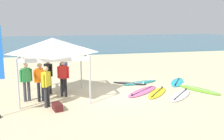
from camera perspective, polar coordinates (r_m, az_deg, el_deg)
The scene contains 17 objects.
ground_plane at distance 12.65m, azimuth 0.03°, elevation -5.27°, with size 80.00×80.00×0.00m, color beige.
sea at distance 45.01m, azimuth -10.36°, elevation 6.17°, with size 80.00×36.00×0.10m, color #386B84.
canopy_tent at distance 12.04m, azimuth -12.91°, elevation 5.22°, with size 3.00×3.00×2.75m.
surfboard_cyan at distance 15.35m, azimuth 14.21°, elevation -2.60°, with size 1.86×2.29×0.19m.
surfboard_pink at distance 13.05m, azimuth 6.78°, elevation -4.68°, with size 2.42×2.24×0.19m.
surfboard_teal at distance 14.87m, azimuth 6.28°, elevation -2.76°, with size 2.34×1.28×0.19m.
surfboard_lime at distance 14.03m, azimuth 18.55°, elevation -4.08°, with size 1.57×2.56×0.19m.
surfboard_white at distance 12.76m, azimuth 14.87°, elevation -5.33°, with size 2.17×2.19×0.19m.
surfboard_yellow at distance 12.90m, azimuth 9.95°, elevation -4.95°, with size 1.91×2.12×0.19m.
surfboard_black at distance 14.65m, azimuth 3.91°, elevation -2.92°, with size 1.93×1.46×0.19m.
person_green at distance 11.89m, azimuth -18.43°, elevation -1.96°, with size 0.52×0.34×1.71m.
person_yellow at distance 10.83m, azimuth -14.30°, elevation -2.95°, with size 0.37×0.48×1.71m.
person_blue at distance 13.05m, azimuth -10.57°, elevation -0.49°, with size 0.39×0.46×1.71m.
person_black at distance 12.84m, azimuth -13.87°, elevation -0.81°, with size 0.40×0.43×1.71m.
person_red at distance 12.16m, azimuth -10.70°, elevation -1.32°, with size 0.53×0.31×1.71m.
person_orange at distance 11.66m, azimuth -15.55°, elevation -2.05°, with size 0.53×0.32×1.71m.
gear_bag_near_tent at distance 10.59m, azimuth -11.95°, elevation -7.94°, with size 0.60×0.32×0.28m, color #4C1919.
Camera 1 is at (-2.98, -11.79, 3.49)m, focal length 41.41 mm.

